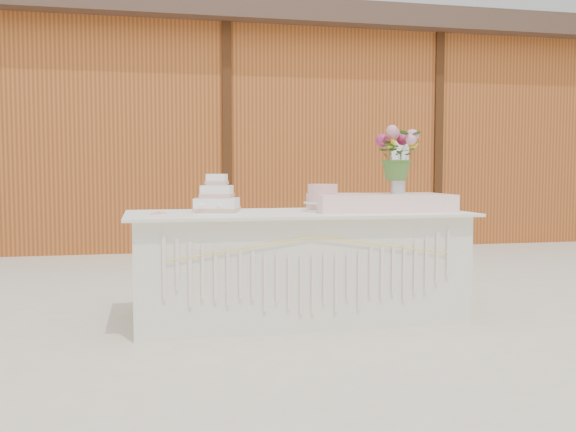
% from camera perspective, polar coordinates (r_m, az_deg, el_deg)
% --- Properties ---
extents(ground, '(80.00, 80.00, 0.00)m').
position_cam_1_polar(ground, '(4.69, 0.81, -9.07)').
color(ground, beige).
rests_on(ground, ground).
extents(barn, '(12.60, 4.60, 3.30)m').
position_cam_1_polar(barn, '(10.51, -6.87, 7.34)').
color(barn, '#A85723').
rests_on(barn, ground).
extents(cake_table, '(2.40, 1.00, 0.77)m').
position_cam_1_polar(cake_table, '(4.61, 0.83, -4.39)').
color(cake_table, silver).
rests_on(cake_table, ground).
extents(wedding_cake, '(0.37, 0.37, 0.27)m').
position_cam_1_polar(wedding_cake, '(4.60, -6.33, 1.51)').
color(wedding_cake, white).
rests_on(wedding_cake, cake_table).
extents(pink_cake_stand, '(0.27, 0.27, 0.20)m').
position_cam_1_polar(pink_cake_stand, '(4.61, 3.09, 1.77)').
color(pink_cake_stand, white).
rests_on(pink_cake_stand, cake_table).
extents(satin_runner, '(1.01, 0.62, 0.12)m').
position_cam_1_polar(satin_runner, '(4.74, 8.15, 1.20)').
color(satin_runner, '#FFD4CD').
rests_on(satin_runner, cake_table).
extents(flower_vase, '(0.11, 0.11, 0.15)m').
position_cam_1_polar(flower_vase, '(4.81, 9.73, 2.84)').
color(flower_vase, silver).
rests_on(flower_vase, satin_runner).
extents(bouquet, '(0.34, 0.30, 0.36)m').
position_cam_1_polar(bouquet, '(4.81, 9.77, 5.87)').
color(bouquet, '#406A2A').
rests_on(bouquet, flower_vase).
extents(loose_flowers, '(0.16, 0.33, 0.02)m').
position_cam_1_polar(loose_flowers, '(4.52, -11.34, 0.35)').
color(loose_flowers, pink).
rests_on(loose_flowers, cake_table).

